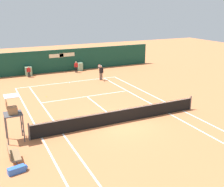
# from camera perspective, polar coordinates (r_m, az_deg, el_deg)

# --- Properties ---
(ground_plane) EXTENTS (80.00, 80.00, 0.01)m
(ground_plane) POSITION_cam_1_polar(r_m,az_deg,el_deg) (19.61, 0.92, -5.33)
(ground_plane) COLOR #C67042
(tennis_net) EXTENTS (12.10, 0.10, 1.07)m
(tennis_net) POSITION_cam_1_polar(r_m,az_deg,el_deg) (18.95, 1.71, -4.52)
(tennis_net) COLOR #4C4C51
(tennis_net) RESTS_ON ground_plane
(sponsor_back_wall) EXTENTS (25.00, 1.02, 2.63)m
(sponsor_back_wall) POSITION_cam_1_polar(r_m,az_deg,el_deg) (34.15, -11.53, 6.39)
(sponsor_back_wall) COLOR #144233
(sponsor_back_wall) RESTS_ON ground_plane
(umpire_chair) EXTENTS (1.00, 1.00, 2.76)m
(umpire_chair) POSITION_cam_1_polar(r_m,az_deg,el_deg) (17.05, -19.54, -3.52)
(umpire_chair) COLOR #47474C
(umpire_chair) RESTS_ON ground_plane
(player_bench) EXTENTS (0.54, 1.27, 0.88)m
(player_bench) POSITION_cam_1_polar(r_m,az_deg,el_deg) (15.16, -19.49, -11.49)
(player_bench) COLOR #38383D
(player_bench) RESTS_ON ground_plane
(equipment_bag) EXTENTS (0.96, 0.44, 0.32)m
(equipment_bag) POSITION_cam_1_polar(r_m,az_deg,el_deg) (14.50, -18.44, -14.36)
(equipment_bag) COLOR blue
(equipment_bag) RESTS_ON ground_plane
(player_on_baseline) EXTENTS (0.76, 0.64, 1.80)m
(player_on_baseline) POSITION_cam_1_polar(r_m,az_deg,el_deg) (29.76, -2.26, 4.49)
(player_on_baseline) COLOR black
(player_on_baseline) RESTS_ON ground_plane
(ball_kid_right_post) EXTENTS (0.41, 0.18, 1.24)m
(ball_kid_right_post) POSITION_cam_1_polar(r_m,az_deg,el_deg) (32.30, -16.53, 4.39)
(ball_kid_right_post) COLOR black
(ball_kid_right_post) RESTS_ON ground_plane
(ball_kid_centre_post) EXTENTS (0.44, 0.19, 1.33)m
(ball_kid_centre_post) POSITION_cam_1_polar(r_m,az_deg,el_deg) (33.54, -7.28, 5.52)
(ball_kid_centre_post) COLOR black
(ball_kid_centre_post) RESTS_ON ground_plane
(tennis_ball_near_service_line) EXTENTS (0.07, 0.07, 0.07)m
(tennis_ball_near_service_line) POSITION_cam_1_polar(r_m,az_deg,el_deg) (25.10, -13.16, -0.58)
(tennis_ball_near_service_line) COLOR #CCE033
(tennis_ball_near_service_line) RESTS_ON ground_plane
(tennis_ball_by_sideline) EXTENTS (0.07, 0.07, 0.07)m
(tennis_ball_by_sideline) POSITION_cam_1_polar(r_m,az_deg,el_deg) (19.73, -7.10, -5.24)
(tennis_ball_by_sideline) COLOR #CCE033
(tennis_ball_by_sideline) RESTS_ON ground_plane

